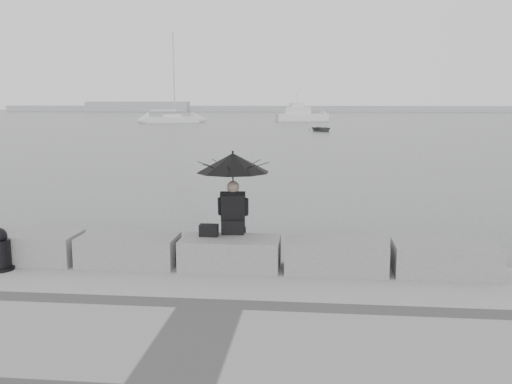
# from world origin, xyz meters

# --- Properties ---
(ground) EXTENTS (360.00, 360.00, 0.00)m
(ground) POSITION_xyz_m (0.00, 0.00, 0.00)
(ground) COLOR #404345
(ground) RESTS_ON ground
(stone_block_far_left) EXTENTS (1.60, 0.80, 0.50)m
(stone_block_far_left) POSITION_xyz_m (-3.40, -0.45, 0.75)
(stone_block_far_left) COLOR slate
(stone_block_far_left) RESTS_ON promenade
(stone_block_left) EXTENTS (1.60, 0.80, 0.50)m
(stone_block_left) POSITION_xyz_m (-1.70, -0.45, 0.75)
(stone_block_left) COLOR slate
(stone_block_left) RESTS_ON promenade
(stone_block_centre) EXTENTS (1.60, 0.80, 0.50)m
(stone_block_centre) POSITION_xyz_m (0.00, -0.45, 0.75)
(stone_block_centre) COLOR slate
(stone_block_centre) RESTS_ON promenade
(stone_block_right) EXTENTS (1.60, 0.80, 0.50)m
(stone_block_right) POSITION_xyz_m (1.70, -0.45, 0.75)
(stone_block_right) COLOR slate
(stone_block_right) RESTS_ON promenade
(stone_block_far_right) EXTENTS (1.60, 0.80, 0.50)m
(stone_block_far_right) POSITION_xyz_m (3.40, -0.45, 0.75)
(stone_block_far_right) COLOR slate
(stone_block_far_right) RESTS_ON promenade
(seated_person) EXTENTS (1.23, 1.23, 1.39)m
(seated_person) POSITION_xyz_m (-0.00, -0.08, 2.02)
(seated_person) COLOR black
(seated_person) RESTS_ON stone_block_centre
(bag) EXTENTS (0.30, 0.17, 0.20)m
(bag) POSITION_xyz_m (-0.37, -0.34, 1.10)
(bag) COLOR black
(bag) RESTS_ON stone_block_centre
(distant_landmass) EXTENTS (180.00, 8.00, 2.80)m
(distant_landmass) POSITION_xyz_m (-8.14, 154.51, 0.90)
(distant_landmass) COLOR #9B9DA0
(distant_landmass) RESTS_ON ground
(sailboat_left) EXTENTS (7.80, 5.41, 12.90)m
(sailboat_left) POSITION_xyz_m (-19.48, 71.92, 0.53)
(sailboat_left) COLOR silver
(sailboat_left) RESTS_ON ground
(motor_cruiser) EXTENTS (8.40, 4.73, 4.50)m
(motor_cruiser) POSITION_xyz_m (-0.93, 80.84, 0.89)
(motor_cruiser) COLOR silver
(motor_cruiser) RESTS_ON ground
(dinghy) EXTENTS (3.37, 2.79, 0.53)m
(dinghy) POSITION_xyz_m (1.96, 50.89, 0.27)
(dinghy) COLOR slate
(dinghy) RESTS_ON ground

